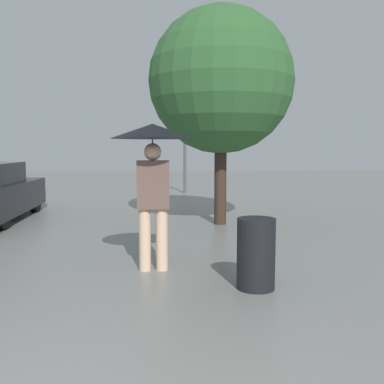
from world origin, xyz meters
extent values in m
cylinder|color=beige|center=(0.46, 4.05, 0.42)|extent=(0.16, 0.16, 0.85)
cylinder|color=beige|center=(0.69, 4.05, 0.42)|extent=(0.16, 0.16, 0.85)
cube|color=brown|center=(0.57, 4.05, 1.16)|extent=(0.42, 0.25, 0.63)
sphere|color=beige|center=(0.57, 4.05, 1.60)|extent=(0.23, 0.23, 0.23)
cylinder|color=#515456|center=(0.57, 4.05, 1.44)|extent=(0.02, 0.02, 0.67)
cone|color=black|center=(0.57, 4.05, 1.87)|extent=(1.10, 1.10, 0.19)
cylinder|color=black|center=(-2.46, 9.75, 0.30)|extent=(0.18, 0.59, 0.59)
cylinder|color=black|center=(-2.46, 7.25, 0.30)|extent=(0.18, 0.59, 0.59)
cylinder|color=#38281E|center=(2.04, 7.49, 1.11)|extent=(0.26, 0.26, 2.22)
sphere|color=#2D5B2D|center=(2.04, 7.49, 3.06)|extent=(3.06, 3.06, 3.06)
cylinder|color=#515456|center=(1.81, 14.20, 1.81)|extent=(0.11, 0.11, 3.63)
sphere|color=beige|center=(1.81, 14.20, 3.73)|extent=(0.34, 0.34, 0.34)
cylinder|color=black|center=(1.76, 3.18, 0.42)|extent=(0.45, 0.45, 0.83)
camera|label=1|loc=(0.55, -1.62, 1.64)|focal=40.00mm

